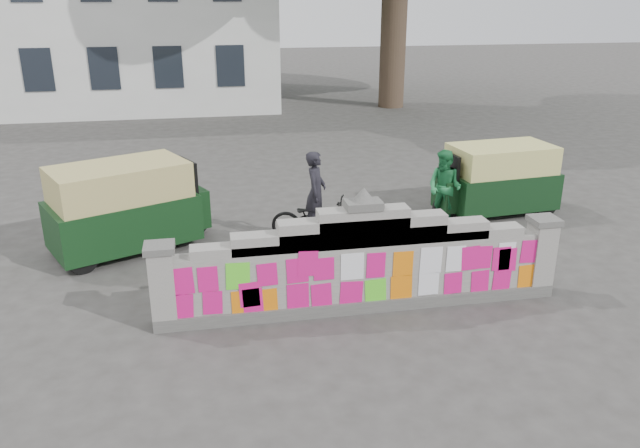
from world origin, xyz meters
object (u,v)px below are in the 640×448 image
object	(u,v)px
rickshaw_left	(126,206)
cyclist_bike	(316,220)
rickshaw_right	(497,178)
pedestrian	(445,187)
cyclist_rider	(316,204)

from	to	relation	value
rickshaw_left	cyclist_bike	bearing A→B (deg)	-30.57
rickshaw_right	pedestrian	bearing A→B (deg)	11.59
pedestrian	rickshaw_right	distance (m)	1.49
rickshaw_left	rickshaw_right	world-z (taller)	rickshaw_left
rickshaw_right	cyclist_bike	bearing A→B (deg)	7.82
pedestrian	rickshaw_right	size ratio (longest dim) A/B	0.56
cyclist_bike	rickshaw_right	world-z (taller)	rickshaw_right
pedestrian	cyclist_rider	bearing A→B (deg)	-116.65
cyclist_bike	rickshaw_right	distance (m)	4.48
cyclist_rider	rickshaw_right	size ratio (longest dim) A/B	0.57
pedestrian	rickshaw_left	size ratio (longest dim) A/B	0.51
cyclist_bike	cyclist_rider	bearing A→B (deg)	112.68
pedestrian	rickshaw_right	xyz separation A→B (m)	(1.42, 0.44, 0.00)
cyclist_bike	cyclist_rider	world-z (taller)	cyclist_rider
rickshaw_left	rickshaw_right	distance (m)	8.00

